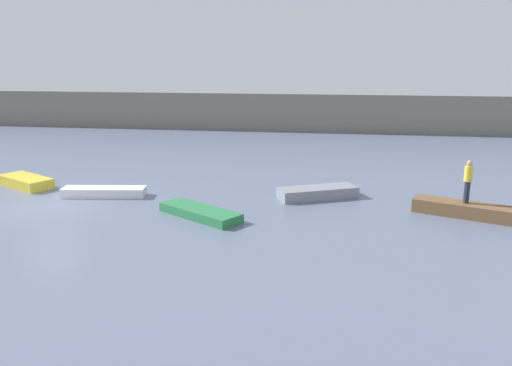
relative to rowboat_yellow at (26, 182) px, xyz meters
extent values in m
plane|color=slate|center=(3.02, -2.94, -0.24)|extent=(120.00, 120.00, 0.00)
cube|color=gray|center=(3.02, 20.89, 1.30)|extent=(80.00, 1.20, 3.06)
cube|color=gold|center=(0.00, 0.00, 0.00)|extent=(3.22, 2.54, 0.47)
cube|color=white|center=(4.51, -1.15, -0.03)|extent=(3.77, 1.40, 0.41)
cube|color=#2D7F47|center=(9.55, -3.43, -0.06)|extent=(3.67, 2.93, 0.35)
cube|color=gray|center=(13.99, 0.07, 0.00)|extent=(3.65, 2.54, 0.48)
cube|color=brown|center=(19.82, -1.75, 0.03)|extent=(4.01, 2.42, 0.54)
cylinder|color=#232838|center=(19.82, -1.75, 0.74)|extent=(0.22, 0.22, 0.87)
cylinder|color=yellow|center=(19.82, -1.75, 1.47)|extent=(0.32, 0.32, 0.61)
sphere|color=tan|center=(19.82, -1.75, 1.89)|extent=(0.22, 0.22, 0.22)
camera|label=1|loc=(14.70, -22.31, 5.94)|focal=36.45mm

